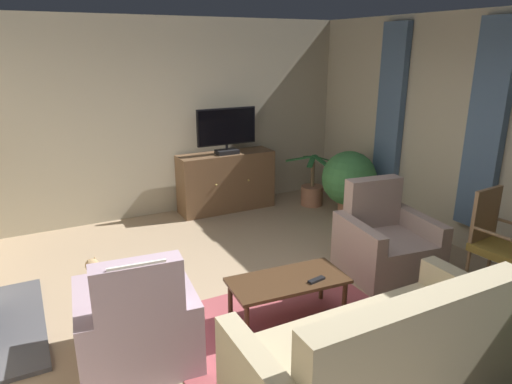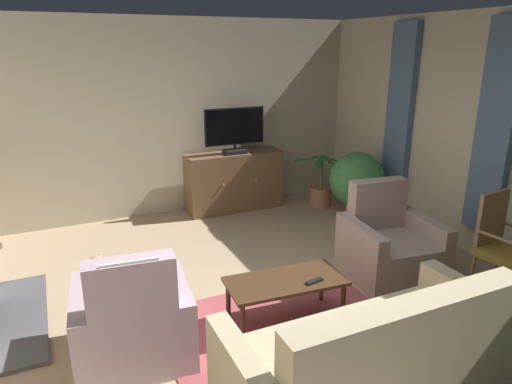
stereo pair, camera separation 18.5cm
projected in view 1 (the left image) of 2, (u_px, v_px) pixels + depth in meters
The scene contains 17 objects.
ground_plane at pixel (270, 315), 4.30m from camera, with size 6.24×6.87×0.04m, color tan.
wall_back at pixel (163, 119), 6.56m from camera, with size 6.24×0.10×2.79m, color #B2A88E.
wall_right_with_window at pixel (495, 140), 5.13m from camera, with size 0.10×6.87×2.79m, color #BBB095.
curtain_panel_near at pixel (486, 127), 5.08m from camera, with size 0.10×0.44×2.34m, color slate.
curtain_panel_far at pixel (390, 111), 6.34m from camera, with size 0.10×0.44×2.34m, color slate.
rug_central at pixel (302, 346), 3.82m from camera, with size 2.04×2.10×0.01m, color #9E474C.
tv_cabinet at pixel (226, 183), 6.92m from camera, with size 1.45×0.47×0.88m.
television at pixel (227, 130), 6.63m from camera, with size 0.91×0.20×0.67m.
coffee_table at pixel (288, 284), 4.07m from camera, with size 1.08×0.58×0.42m.
tv_remote at pixel (316, 280), 4.02m from camera, with size 0.17×0.05×0.02m, color black.
sofa_floral at pixel (382, 360), 3.15m from camera, with size 2.04×0.92×0.98m.
armchair_by_fireplace at pixel (385, 244), 5.03m from camera, with size 1.01×0.98×0.99m.
armchair_beside_cabinet at pixel (138, 327), 3.55m from camera, with size 0.96×0.93×1.02m.
side_chair_nearest_door at pixel (496, 239), 4.61m from camera, with size 0.51×0.51×1.04m.
potted_plant_on_hearth_side at pixel (349, 179), 6.55m from camera, with size 0.78×0.78×0.98m.
potted_plant_leafy_by_curtain at pixel (312, 192), 7.18m from camera, with size 0.67×0.80×0.81m.
cat at pixel (103, 273), 4.85m from camera, with size 0.34×0.67×0.22m.
Camera 1 is at (-1.84, -3.26, 2.40)m, focal length 32.10 mm.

